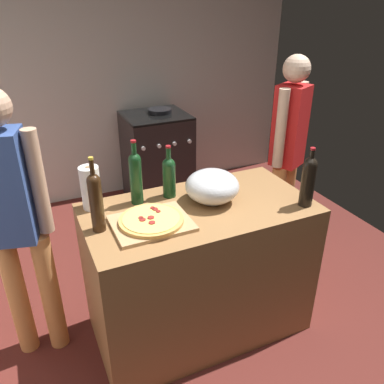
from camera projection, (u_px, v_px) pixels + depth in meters
name	position (u px, v px, depth m)	size (l,w,h in m)	color
ground_plane	(164.00, 264.00, 3.19)	(3.99, 3.51, 0.02)	#511E19
kitchen_wall_rear	(105.00, 69.00, 3.82)	(3.99, 0.10, 2.60)	#BCB7AD
counter	(199.00, 270.00, 2.41)	(1.30, 0.68, 0.88)	olive
cutting_board	(151.00, 223.00, 2.03)	(0.40, 0.32, 0.02)	tan
pizza	(151.00, 220.00, 2.02)	(0.34, 0.34, 0.03)	tan
mixing_bowl	(212.00, 186.00, 2.23)	(0.31, 0.31, 0.19)	#B2B2B7
paper_towel_roll	(91.00, 188.00, 2.15)	(0.11, 0.11, 0.25)	white
wine_bottle_green	(96.00, 200.00, 1.92)	(0.07, 0.07, 0.40)	#331E0F
wine_bottle_clear	(308.00, 180.00, 2.16)	(0.08, 0.08, 0.34)	black
wine_bottle_dark	(169.00, 175.00, 2.27)	(0.08, 0.08, 0.32)	#143819
wine_bottle_amber	(136.00, 176.00, 2.18)	(0.07, 0.07, 0.38)	#143819
stove	(157.00, 158.00, 4.01)	(0.62, 0.59, 0.95)	black
person_in_stripes	(16.00, 219.00, 2.04)	(0.35, 0.24, 1.59)	#D88C4C
person_in_red	(287.00, 150.00, 2.95)	(0.34, 0.27, 1.60)	#D88C4C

